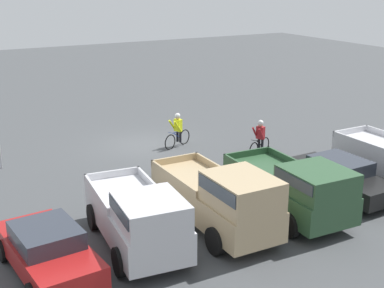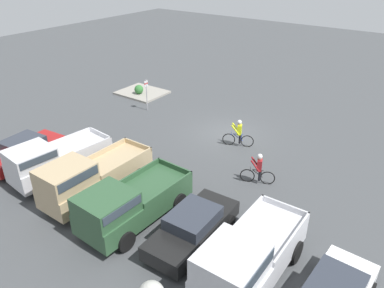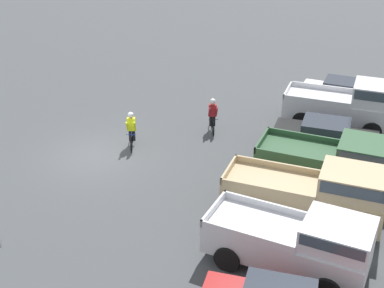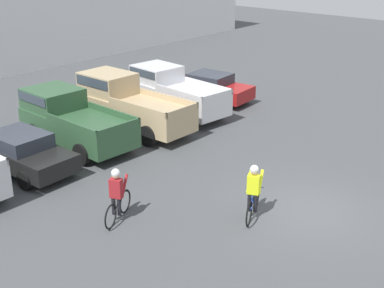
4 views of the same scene
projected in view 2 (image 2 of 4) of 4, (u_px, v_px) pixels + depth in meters
name	position (u px, v px, depth m)	size (l,w,h in m)	color
ground_plane	(228.00, 133.00, 24.08)	(80.00, 80.00, 0.00)	#424447
pickup_truck_0	(247.00, 259.00, 12.68)	(2.25, 5.29, 2.40)	silver
sedan_1	(193.00, 226.00, 14.92)	(2.10, 4.61, 1.43)	black
pickup_truck_1	(128.00, 203.00, 15.66)	(2.44, 5.29, 2.11)	#2D5133
pickup_truck_2	(89.00, 177.00, 17.28)	(2.15, 5.60, 2.30)	tan
pickup_truck_3	(53.00, 159.00, 18.87)	(2.55, 5.25, 2.13)	silver
sedan_2	(25.00, 150.00, 20.52)	(2.29, 4.45, 1.43)	maroon
cyclist_0	(239.00, 133.00, 22.16)	(1.75, 0.78, 1.71)	black
cyclist_1	(259.00, 168.00, 18.61)	(1.64, 0.74, 1.69)	black
fire_lane_sign	(147.00, 92.00, 26.81)	(0.06, 0.30, 2.36)	#9E9EA3
curb_island	(142.00, 93.00, 30.60)	(3.64, 3.06, 0.15)	gray
shrub	(139.00, 89.00, 30.00)	(0.72, 0.72, 0.72)	#337033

